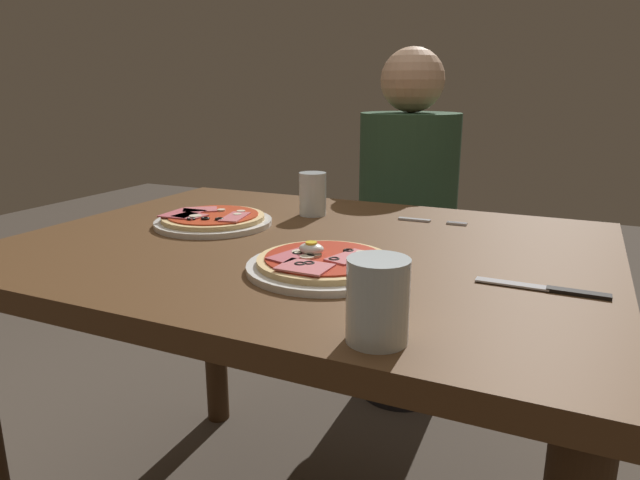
{
  "coord_description": "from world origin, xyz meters",
  "views": [
    {
      "loc": [
        0.48,
        -0.98,
        1.06
      ],
      "look_at": [
        0.07,
        -0.08,
        0.79
      ],
      "focal_mm": 31.66,
      "sensor_mm": 36.0,
      "label": 1
    }
  ],
  "objects_px": {
    "fork": "(426,221)",
    "diner_person": "(406,241)",
    "water_glass_far": "(313,197)",
    "pizza_foreground": "(324,264)",
    "knife": "(551,289)",
    "water_glass_near": "(378,306)",
    "pizza_across_left": "(213,220)",
    "dining_table": "(307,297)"
  },
  "relations": [
    {
      "from": "pizza_foreground",
      "to": "diner_person",
      "type": "xyz_separation_m",
      "value": [
        -0.13,
        0.95,
        -0.21
      ]
    },
    {
      "from": "knife",
      "to": "pizza_foreground",
      "type": "bearing_deg",
      "value": -171.19
    },
    {
      "from": "pizza_across_left",
      "to": "water_glass_far",
      "type": "bearing_deg",
      "value": 49.94
    },
    {
      "from": "fork",
      "to": "diner_person",
      "type": "bearing_deg",
      "value": 110.46
    },
    {
      "from": "pizza_foreground",
      "to": "fork",
      "type": "bearing_deg",
      "value": 81.27
    },
    {
      "from": "water_glass_near",
      "to": "diner_person",
      "type": "bearing_deg",
      "value": 104.42
    },
    {
      "from": "water_glass_far",
      "to": "fork",
      "type": "relative_size",
      "value": 0.65
    },
    {
      "from": "fork",
      "to": "knife",
      "type": "distance_m",
      "value": 0.47
    },
    {
      "from": "dining_table",
      "to": "water_glass_far",
      "type": "bearing_deg",
      "value": 112.63
    },
    {
      "from": "water_glass_far",
      "to": "pizza_across_left",
      "type": "bearing_deg",
      "value": -130.06
    },
    {
      "from": "pizza_foreground",
      "to": "pizza_across_left",
      "type": "relative_size",
      "value": 1.01
    },
    {
      "from": "pizza_across_left",
      "to": "knife",
      "type": "distance_m",
      "value": 0.73
    },
    {
      "from": "water_glass_far",
      "to": "diner_person",
      "type": "bearing_deg",
      "value": 82.65
    },
    {
      "from": "pizza_foreground",
      "to": "knife",
      "type": "height_order",
      "value": "pizza_foreground"
    },
    {
      "from": "pizza_foreground",
      "to": "fork",
      "type": "distance_m",
      "value": 0.43
    },
    {
      "from": "diner_person",
      "to": "water_glass_near",
      "type": "bearing_deg",
      "value": 104.42
    },
    {
      "from": "knife",
      "to": "diner_person",
      "type": "relative_size",
      "value": 0.17
    },
    {
      "from": "water_glass_far",
      "to": "knife",
      "type": "xyz_separation_m",
      "value": [
        0.56,
        -0.33,
        -0.04
      ]
    },
    {
      "from": "fork",
      "to": "knife",
      "type": "relative_size",
      "value": 0.81
    },
    {
      "from": "water_glass_far",
      "to": "fork",
      "type": "distance_m",
      "value": 0.28
    },
    {
      "from": "water_glass_near",
      "to": "pizza_across_left",
      "type": "bearing_deg",
      "value": 142.08
    },
    {
      "from": "fork",
      "to": "knife",
      "type": "bearing_deg",
      "value": -52.28
    },
    {
      "from": "fork",
      "to": "diner_person",
      "type": "xyz_separation_m",
      "value": [
        -0.2,
        0.53,
        -0.2
      ]
    },
    {
      "from": "pizza_foreground",
      "to": "knife",
      "type": "distance_m",
      "value": 0.36
    },
    {
      "from": "pizza_across_left",
      "to": "water_glass_far",
      "type": "distance_m",
      "value": 0.25
    },
    {
      "from": "water_glass_near",
      "to": "fork",
      "type": "relative_size",
      "value": 0.66
    },
    {
      "from": "water_glass_near",
      "to": "diner_person",
      "type": "xyz_separation_m",
      "value": [
        -0.3,
        1.17,
        -0.24
      ]
    },
    {
      "from": "fork",
      "to": "pizza_across_left",
      "type": "bearing_deg",
      "value": -151.45
    },
    {
      "from": "water_glass_near",
      "to": "fork",
      "type": "bearing_deg",
      "value": 99.27
    },
    {
      "from": "pizza_foreground",
      "to": "diner_person",
      "type": "relative_size",
      "value": 0.22
    },
    {
      "from": "water_glass_far",
      "to": "diner_person",
      "type": "relative_size",
      "value": 0.09
    },
    {
      "from": "fork",
      "to": "diner_person",
      "type": "height_order",
      "value": "diner_person"
    },
    {
      "from": "knife",
      "to": "diner_person",
      "type": "bearing_deg",
      "value": 118.33
    },
    {
      "from": "water_glass_near",
      "to": "water_glass_far",
      "type": "relative_size",
      "value": 1.01
    },
    {
      "from": "diner_person",
      "to": "water_glass_far",
      "type": "bearing_deg",
      "value": 82.65
    },
    {
      "from": "fork",
      "to": "water_glass_near",
      "type": "bearing_deg",
      "value": -80.73
    },
    {
      "from": "knife",
      "to": "water_glass_near",
      "type": "bearing_deg",
      "value": -123.38
    },
    {
      "from": "pizza_foreground",
      "to": "fork",
      "type": "relative_size",
      "value": 1.67
    },
    {
      "from": "pizza_across_left",
      "to": "diner_person",
      "type": "xyz_separation_m",
      "value": [
        0.23,
        0.76,
        -0.21
      ]
    },
    {
      "from": "dining_table",
      "to": "diner_person",
      "type": "distance_m",
      "value": 0.8
    },
    {
      "from": "dining_table",
      "to": "water_glass_far",
      "type": "relative_size",
      "value": 11.2
    },
    {
      "from": "pizza_foreground",
      "to": "pizza_across_left",
      "type": "height_order",
      "value": "pizza_foreground"
    }
  ]
}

